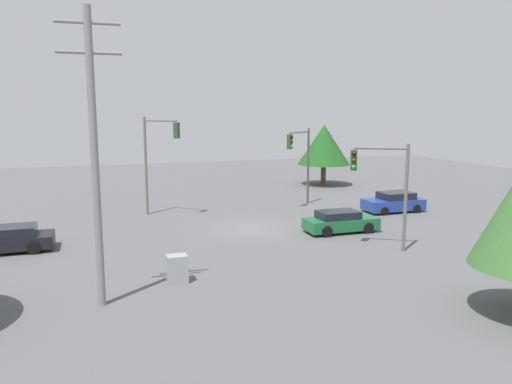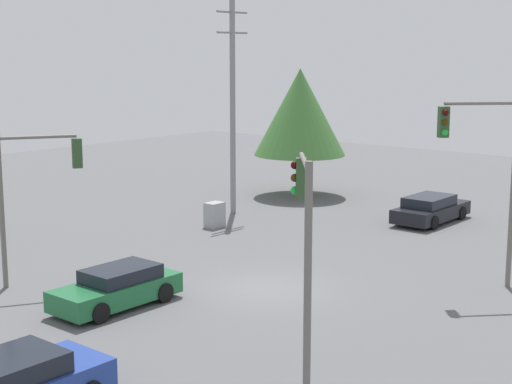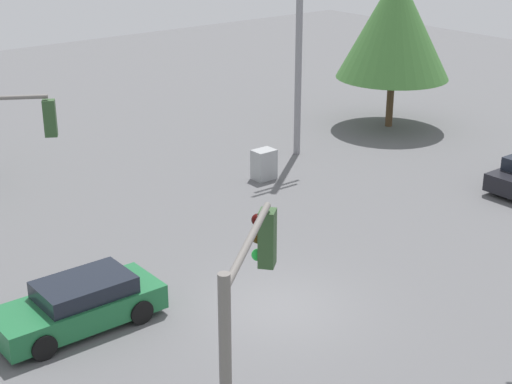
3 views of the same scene
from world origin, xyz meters
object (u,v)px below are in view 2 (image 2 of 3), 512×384
object	(u,v)px
sedan_green	(117,288)
traffic_signal_cross	(34,181)
sedan_dark	(431,209)
traffic_signal_main	(304,230)
traffic_signal_aux	(487,161)
electrical_cabinet	(215,215)

from	to	relation	value
sedan_green	traffic_signal_cross	distance (m)	5.17
sedan_green	traffic_signal_cross	xyz separation A→B (m)	(-0.17, 4.11, 3.13)
traffic_signal_cross	sedan_green	bearing A→B (deg)	-57.23
sedan_dark	traffic_signal_cross	size ratio (longest dim) A/B	0.86
sedan_dark	traffic_signal_main	xyz separation A→B (m)	(-19.37, -6.61, 3.34)
traffic_signal_main	traffic_signal_cross	xyz separation A→B (m)	(0.84, 12.42, -0.22)
sedan_dark	traffic_signal_aux	bearing A→B (deg)	-53.20
sedan_green	sedan_dark	size ratio (longest dim) A/B	0.91
sedan_dark	traffic_signal_cross	bearing A→B (deg)	-107.41
traffic_signal_main	traffic_signal_cross	distance (m)	12.45
sedan_green	traffic_signal_cross	bearing A→B (deg)	2.38
sedan_green	traffic_signal_cross	world-z (taller)	traffic_signal_cross
traffic_signal_main	electrical_cabinet	world-z (taller)	traffic_signal_main
sedan_green	traffic_signal_aux	world-z (taller)	traffic_signal_aux
traffic_signal_aux	sedan_green	bearing A→B (deg)	3.15
traffic_signal_aux	electrical_cabinet	xyz separation A→B (m)	(1.13, 13.91, -3.94)
sedan_green	traffic_signal_cross	size ratio (longest dim) A/B	0.79
sedan_green	traffic_signal_main	distance (m)	9.01
electrical_cabinet	sedan_green	bearing A→B (deg)	-152.17
traffic_signal_cross	traffic_signal_aux	bearing A→B (deg)	-21.21
traffic_signal_main	electrical_cabinet	size ratio (longest dim) A/B	4.92
electrical_cabinet	sedan_dark	bearing A→B (deg)	-44.11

